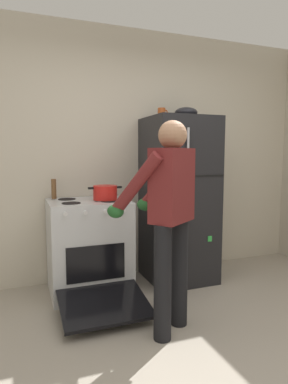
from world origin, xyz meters
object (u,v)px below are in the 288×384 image
at_px(red_pot, 105,193).
at_px(pepper_mill, 54,189).
at_px(coffee_mug, 162,113).
at_px(mixing_bowl, 186,113).
at_px(stove_range, 89,247).
at_px(person_cook, 168,209).
at_px(refrigerator, 178,200).

height_order(red_pot, pepper_mill, pepper_mill).
height_order(coffee_mug, mixing_bowl, mixing_bowl).
height_order(stove_range, coffee_mug, coffee_mug).
bearing_deg(coffee_mug, stove_range, -175.15).
relative_size(stove_range, pepper_mill, 6.22).
bearing_deg(coffee_mug, mixing_bowl, -10.99).
bearing_deg(pepper_mill, coffee_mug, -7.77).
relative_size(pepper_mill, mixing_bowl, 0.82).
bearing_deg(person_cook, mixing_bowl, 56.01).
bearing_deg(pepper_mill, refrigerator, -8.92).
distance_m(person_cook, coffee_mug, 1.37).
height_order(pepper_mill, mixing_bowl, mixing_bowl).
bearing_deg(refrigerator, mixing_bowl, 0.22).
bearing_deg(stove_range, mixing_bowl, 0.97).
bearing_deg(coffee_mug, person_cook, -111.09).
xyz_separation_m(coffee_mug, mixing_bowl, (0.26, -0.05, 0.01)).
relative_size(person_cook, pepper_mill, 8.16).
height_order(stove_range, pepper_mill, pepper_mill).
height_order(person_cook, red_pot, person_cook).
height_order(refrigerator, person_cook, refrigerator).
bearing_deg(stove_range, coffee_mug, 4.85).
relative_size(person_cook, red_pot, 4.82).
bearing_deg(red_pot, stove_range, 168.64).
bearing_deg(pepper_mill, stove_range, -35.99).
xyz_separation_m(stove_range, pepper_mill, (-0.30, 0.22, 0.57)).
bearing_deg(mixing_bowl, refrigerator, -179.78).
bearing_deg(refrigerator, person_cook, -120.58).
bearing_deg(stove_range, refrigerator, 1.03).
distance_m(red_pot, pepper_mill, 0.52).
xyz_separation_m(refrigerator, pepper_mill, (-1.28, 0.20, 0.14)).
distance_m(refrigerator, person_cook, 1.12).
bearing_deg(refrigerator, pepper_mill, 171.08).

